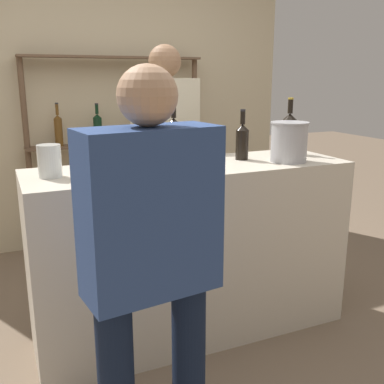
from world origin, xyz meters
name	(u,v)px	position (x,y,z in m)	size (l,w,h in m)	color
ground_plane	(192,328)	(0.00, 0.00, 0.00)	(16.00, 16.00, 0.00)	#7A6651
bar_counter	(192,251)	(0.00, 0.00, 0.53)	(1.88, 0.59, 1.05)	beige
back_wall	(110,93)	(0.00, 1.90, 1.40)	(3.48, 0.12, 2.80)	beige
back_shelf	(117,125)	(0.00, 1.72, 1.12)	(1.61, 0.18, 1.72)	brown
counter_bottle_0	(157,143)	(-0.15, 0.19, 1.17)	(0.07, 0.07, 0.30)	#0F1956
counter_bottle_1	(289,132)	(0.76, 0.13, 1.19)	(0.09, 0.09, 0.37)	black
counter_bottle_2	(242,141)	(0.36, 0.06, 1.17)	(0.08, 0.08, 0.31)	black
counter_bottle_3	(174,141)	(-0.09, 0.04, 1.19)	(0.07, 0.07, 0.36)	black
wine_glass	(87,152)	(-0.60, -0.03, 1.17)	(0.07, 0.07, 0.17)	silver
ice_bucket	(289,142)	(0.58, -0.12, 1.17)	(0.23, 0.23, 0.24)	#B2B2B7
cork_jar	(50,161)	(-0.78, 0.01, 1.13)	(0.12, 0.12, 0.17)	silver
server_behind_counter	(166,148)	(0.13, 0.76, 1.04)	(0.50, 0.30, 1.77)	#575347
customer_left	(151,254)	(-0.54, -0.86, 0.92)	(0.52, 0.28, 1.59)	#121C33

